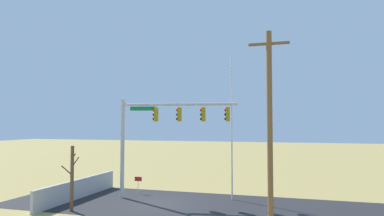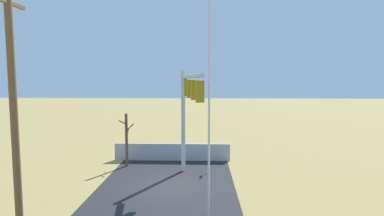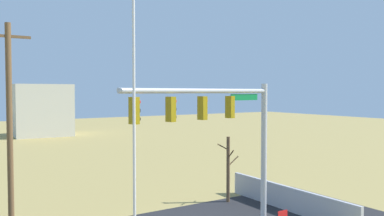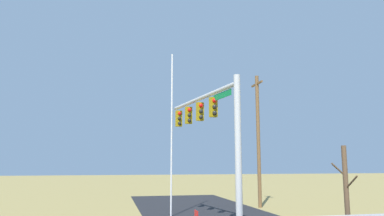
{
  "view_description": "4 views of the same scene",
  "coord_description": "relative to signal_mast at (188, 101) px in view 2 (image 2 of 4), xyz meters",
  "views": [
    {
      "loc": [
        -8.39,
        20.79,
        5.07
      ],
      "look_at": [
        -1.95,
        -1.0,
        6.18
      ],
      "focal_mm": 31.96,
      "sensor_mm": 36.0,
      "label": 1
    },
    {
      "loc": [
        -17.98,
        -2.09,
        6.37
      ],
      "look_at": [
        -1.91,
        -1.55,
        4.82
      ],
      "focal_mm": 29.47,
      "sensor_mm": 36.0,
      "label": 2
    },
    {
      "loc": [
        -9.94,
        -14.77,
        6.43
      ],
      "look_at": [
        -1.4,
        -1.38,
        5.78
      ],
      "focal_mm": 36.98,
      "sensor_mm": 36.0,
      "label": 3
    },
    {
      "loc": [
        17.44,
        -5.89,
        3.12
      ],
      "look_at": [
        -0.94,
        -1.87,
        5.95
      ],
      "focal_mm": 34.21,
      "sensor_mm": 36.0,
      "label": 4
    }
  ],
  "objects": [
    {
      "name": "signal_mast",
      "position": [
        0.0,
        0.0,
        0.0
      ],
      "size": [
        8.04,
        1.52,
        6.82
      ],
      "color": "#B2B5BA",
      "rests_on": "ground_plane"
    },
    {
      "name": "open_sign",
      "position": [
        2.18,
        -1.25,
        -4.09
      ],
      "size": [
        0.56,
        0.04,
        1.22
      ],
      "color": "silver",
      "rests_on": "ground_plane"
    },
    {
      "name": "bare_tree",
      "position": [
        3.69,
        4.58,
        -3.02
      ],
      "size": [
        1.27,
        1.02,
        3.82
      ],
      "color": "brown",
      "rests_on": "ground_plane"
    },
    {
      "name": "retaining_fence",
      "position": [
        5.35,
        1.46,
        -4.33
      ],
      "size": [
        0.2,
        8.91,
        1.32
      ],
      "primitive_type": "cube",
      "color": "#A8A8AD",
      "rests_on": "ground_plane"
    },
    {
      "name": "sidewalk_corner",
      "position": [
        3.61,
        0.43,
        -4.99
      ],
      "size": [
        6.0,
        6.0,
        0.01
      ],
      "primitive_type": "cube",
      "color": "#B7B5AD",
      "rests_on": "ground_plane"
    },
    {
      "name": "ground_plane",
      "position": [
        -0.44,
        1.21,
        -4.99
      ],
      "size": [
        160.0,
        160.0,
        0.0
      ],
      "primitive_type": "plane",
      "color": "#9E894C"
    },
    {
      "name": "utility_pole",
      "position": [
        -7.8,
        5.67,
        -0.08
      ],
      "size": [
        1.9,
        0.26,
        9.49
      ],
      "color": "brown",
      "rests_on": "ground_plane"
    },
    {
      "name": "flagpole",
      "position": [
        -4.82,
        -1.16,
        -0.08
      ],
      "size": [
        0.1,
        0.1,
        9.83
      ],
      "primitive_type": "cylinder",
      "color": "silver",
      "rests_on": "ground_plane"
    },
    {
      "name": "road_surface",
      "position": [
        -4.44,
        1.21,
        -4.99
      ],
      "size": [
        28.0,
        8.0,
        0.01
      ],
      "primitive_type": "cube",
      "color": "#232326",
      "rests_on": "ground_plane"
    }
  ]
}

